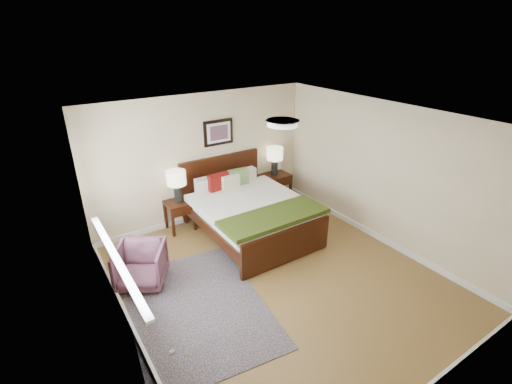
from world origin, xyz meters
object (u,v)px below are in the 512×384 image
Objects in this scene: nightstand_right at (274,186)px; lamp_right at (275,156)px; nightstand_left at (180,208)px; lamp_left at (177,180)px; armchair at (141,265)px; rug_persian at (197,307)px; bed at (249,207)px.

lamp_right is (-0.00, 0.01, 0.69)m from nightstand_right.
lamp_left reaches higher than nightstand_left.
nightstand_right is 3.58m from armchair.
nightstand_right is 1.06× the size of lamp_right.
nightstand_right is at bearing 0.21° from nightstand_left.
lamp_right is at bearing 0.00° from lamp_left.
rug_persian is at bearing -143.15° from lamp_right.
bed is at bearing 40.01° from armchair.
lamp_left is at bearing 90.00° from nightstand_left.
bed is 2.21m from rug_persian.
nightstand_right is 3.66m from rug_persian.
armchair is at bearing -160.06° from nightstand_right.
nightstand_left is 0.82× the size of armchair.
nightstand_left is at bearing -179.79° from nightstand_right.
bed is 3.22× the size of armchair.
lamp_left reaches higher than rug_persian.
bed reaches higher than lamp_left.
armchair is at bearing 122.51° from rug_persian.
rug_persian is (-0.69, -2.18, -1.01)m from lamp_left.
lamp_left is at bearing 138.48° from bed.
armchair is (-1.14, -1.21, -0.14)m from nightstand_left.
armchair is at bearing -133.20° from nightstand_left.
nightstand_right is at bearing 43.88° from rug_persian.
lamp_left reaches higher than armchair.
lamp_right is (1.22, 0.89, 0.51)m from bed.
nightstand_right is at bearing 35.95° from bed.
nightstand_left is (-1.01, 0.87, -0.10)m from bed.
bed is at bearing 44.40° from rug_persian.
nightstand_right is at bearing -0.32° from lamp_left.
armchair is (-2.15, -0.34, -0.24)m from bed.
bed is 0.91× the size of rug_persian.
rug_persian is (-0.69, -2.16, -0.46)m from nightstand_left.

